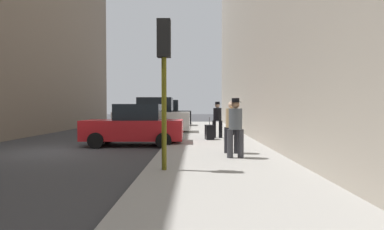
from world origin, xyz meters
TOP-DOWN VIEW (x-y plane):
  - ground_plane at (0.00, 0.00)m, footprint 120.00×120.00m
  - sidewalk at (6.00, 0.00)m, footprint 4.00×40.00m
  - parked_red_hatchback at (2.65, 1.74)m, footprint 4.23×2.11m
  - parked_white_van at (2.65, 7.24)m, footprint 4.60×2.06m
  - parked_black_suv at (2.65, 13.75)m, footprint 4.65×2.16m
  - fire_hydrant at (4.45, 6.93)m, footprint 0.42×0.22m
  - traffic_light at (4.50, -3.96)m, footprint 0.32×0.32m
  - pedestrian_with_fedora at (6.34, 3.58)m, footprint 0.53×0.49m
  - pedestrian_in_tan_coat at (6.45, -1.34)m, footprint 0.52×0.47m
  - pedestrian_with_beanie at (6.45, -2.24)m, footprint 0.51×0.43m
  - rolling_suitcase at (5.92, 2.84)m, footprint 0.44×0.61m
  - duffel_bag at (7.28, 5.32)m, footprint 0.32×0.44m

SIDE VIEW (x-z plane):
  - ground_plane at x=0.00m, z-range 0.00..0.00m
  - sidewalk at x=6.00m, z-range 0.00..0.15m
  - duffel_bag at x=7.28m, z-range 0.15..0.43m
  - rolling_suitcase at x=5.92m, z-range -0.03..1.01m
  - fire_hydrant at x=4.45m, z-range 0.15..0.85m
  - parked_red_hatchback at x=2.65m, z-range -0.05..1.74m
  - parked_white_van at x=2.65m, z-range -0.09..2.16m
  - parked_black_suv at x=2.65m, z-range -0.09..2.16m
  - pedestrian_in_tan_coat at x=6.45m, z-range 0.25..1.96m
  - pedestrian_with_fedora at x=6.34m, z-range 0.25..2.02m
  - pedestrian_with_beanie at x=6.45m, z-range 0.25..2.02m
  - traffic_light at x=4.50m, z-range 0.96..4.56m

